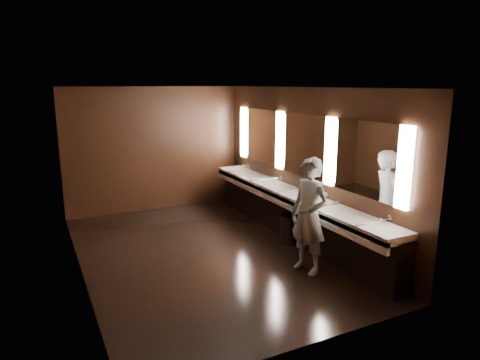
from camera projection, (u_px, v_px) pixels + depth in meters
name	position (u px, v px, depth m)	size (l,w,h in m)	color
floor	(205.00, 253.00, 7.39)	(6.00, 6.00, 0.00)	black
ceiling	(202.00, 87.00, 6.77)	(4.00, 6.00, 0.02)	#2D2D2B
wall_back	(155.00, 149.00, 9.70)	(4.00, 0.02, 2.80)	black
wall_front	(309.00, 227.00, 4.46)	(4.00, 0.02, 2.80)	black
wall_left	(75.00, 186.00, 6.22)	(0.02, 6.00, 2.80)	black
wall_right	(303.00, 164.00, 7.95)	(0.02, 6.00, 2.80)	black
sink_counter	(293.00, 212.00, 8.06)	(0.55, 5.40, 1.01)	black
mirror_band	(303.00, 145.00, 7.86)	(0.06, 5.03, 1.15)	white
person	(309.00, 216.00, 6.50)	(0.65, 0.43, 1.79)	#97C4E1
trash_bin	(290.00, 229.00, 7.81)	(0.34, 0.34, 0.52)	black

